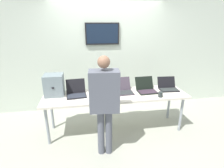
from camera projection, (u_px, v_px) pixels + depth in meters
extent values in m
cube|color=#9C9E90|center=(116.00, 130.00, 3.57)|extent=(8.00, 8.00, 0.04)
cube|color=beige|center=(107.00, 56.00, 4.18)|extent=(8.00, 0.06, 2.59)
cube|color=black|center=(102.00, 34.00, 3.95)|extent=(0.76, 0.05, 0.48)
cube|color=#131F31|center=(102.00, 34.00, 3.93)|extent=(0.70, 0.02, 0.42)
cube|color=beige|center=(116.00, 95.00, 3.32)|extent=(2.69, 0.70, 0.04)
cylinder|color=gray|center=(47.00, 126.00, 3.02)|extent=(0.05, 0.05, 0.72)
cylinder|color=gray|center=(181.00, 114.00, 3.40)|extent=(0.05, 0.05, 0.72)
cylinder|color=gray|center=(52.00, 112.00, 3.48)|extent=(0.05, 0.05, 0.72)
cylinder|color=gray|center=(169.00, 103.00, 3.87)|extent=(0.05, 0.05, 0.72)
cube|color=slate|center=(54.00, 85.00, 3.22)|extent=(0.34, 0.32, 0.39)
cube|color=black|center=(53.00, 88.00, 3.07)|extent=(0.04, 0.01, 0.03)
cube|color=black|center=(77.00, 96.00, 3.22)|extent=(0.37, 0.29, 0.02)
cube|color=#282C37|center=(77.00, 96.00, 3.20)|extent=(0.34, 0.24, 0.00)
cube|color=black|center=(76.00, 86.00, 3.34)|extent=(0.36, 0.13, 0.25)
cube|color=navy|center=(76.00, 86.00, 3.34)|extent=(0.33, 0.11, 0.22)
cube|color=#B1B0B7|center=(102.00, 95.00, 3.26)|extent=(0.32, 0.24, 0.02)
cube|color=#2A3033|center=(102.00, 94.00, 3.25)|extent=(0.29, 0.19, 0.00)
cube|color=#B1B0B7|center=(101.00, 87.00, 3.34)|extent=(0.31, 0.07, 0.22)
cube|color=black|center=(101.00, 86.00, 3.35)|extent=(0.28, 0.06, 0.19)
cube|color=#3C333E|center=(124.00, 93.00, 3.36)|extent=(0.34, 0.28, 0.02)
cube|color=#292D2F|center=(125.00, 92.00, 3.35)|extent=(0.31, 0.22, 0.00)
cube|color=#3C333E|center=(122.00, 83.00, 3.50)|extent=(0.34, 0.15, 0.23)
cube|color=#2D5230|center=(122.00, 83.00, 3.50)|extent=(0.31, 0.13, 0.20)
cube|color=black|center=(147.00, 92.00, 3.40)|extent=(0.37, 0.27, 0.02)
cube|color=#352834|center=(148.00, 92.00, 3.39)|extent=(0.34, 0.22, 0.00)
cube|color=black|center=(144.00, 83.00, 3.54)|extent=(0.37, 0.14, 0.23)
cube|color=black|center=(144.00, 83.00, 3.54)|extent=(0.34, 0.12, 0.20)
cube|color=black|center=(169.00, 90.00, 3.51)|extent=(0.38, 0.25, 0.02)
cube|color=#2D3231|center=(169.00, 89.00, 3.49)|extent=(0.35, 0.20, 0.00)
cube|color=black|center=(166.00, 82.00, 3.62)|extent=(0.37, 0.13, 0.21)
cube|color=white|center=(166.00, 82.00, 3.62)|extent=(0.34, 0.11, 0.18)
cylinder|color=#525662|center=(101.00, 132.00, 2.80)|extent=(0.12, 0.12, 0.78)
cylinder|color=#525662|center=(109.00, 132.00, 2.81)|extent=(0.12, 0.12, 0.78)
cube|color=#525662|center=(104.00, 91.00, 2.57)|extent=(0.46, 0.30, 0.62)
sphere|color=#8B624B|center=(104.00, 62.00, 2.42)|extent=(0.18, 0.18, 0.18)
cylinder|color=#525662|center=(94.00, 99.00, 2.92)|extent=(0.10, 0.32, 0.07)
cylinder|color=#525662|center=(114.00, 99.00, 2.94)|extent=(0.10, 0.32, 0.07)
cylinder|color=#282E2E|center=(160.00, 94.00, 3.18)|extent=(0.08, 0.08, 0.10)
cube|color=white|center=(84.00, 100.00, 3.06)|extent=(0.30, 0.35, 0.00)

